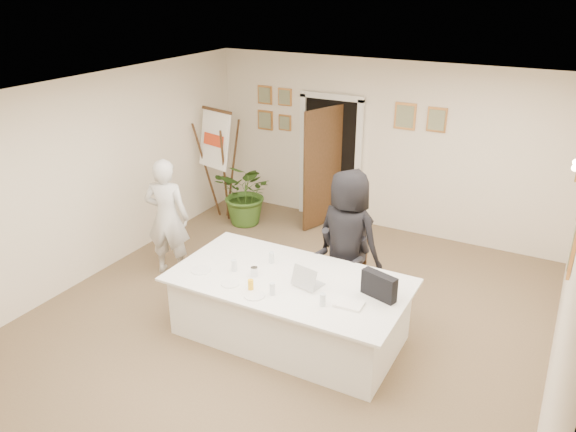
{
  "coord_description": "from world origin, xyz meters",
  "views": [
    {
      "loc": [
        2.85,
        -5.05,
        3.96
      ],
      "look_at": [
        -0.19,
        0.6,
        1.22
      ],
      "focal_mm": 35.0,
      "sensor_mm": 36.0,
      "label": 1
    }
  ],
  "objects_px": {
    "flip_chart": "(221,171)",
    "conference_table": "(289,307)",
    "potted_palm": "(247,193)",
    "paper_stack": "(349,304)",
    "oj_glass": "(251,285)",
    "laptop_bag": "(379,286)",
    "seated_man": "(346,253)",
    "standing_woman": "(348,240)",
    "laptop": "(308,273)",
    "standing_man": "(167,217)",
    "steel_jug": "(254,272)"
  },
  "relations": [
    {
      "from": "potted_palm",
      "to": "laptop",
      "type": "height_order",
      "value": "potted_palm"
    },
    {
      "from": "steel_jug",
      "to": "laptop",
      "type": "bearing_deg",
      "value": 11.41
    },
    {
      "from": "standing_woman",
      "to": "potted_palm",
      "type": "bearing_deg",
      "value": -20.99
    },
    {
      "from": "flip_chart",
      "to": "conference_table",
      "type": "bearing_deg",
      "value": -43.54
    },
    {
      "from": "seated_man",
      "to": "standing_man",
      "type": "relative_size",
      "value": 0.78
    },
    {
      "from": "flip_chart",
      "to": "standing_woman",
      "type": "xyz_separation_m",
      "value": [
        3.02,
        -1.59,
        0.03
      ]
    },
    {
      "from": "laptop",
      "to": "laptop_bag",
      "type": "height_order",
      "value": "laptop_bag"
    },
    {
      "from": "standing_woman",
      "to": "laptop_bag",
      "type": "distance_m",
      "value": 1.15
    },
    {
      "from": "seated_man",
      "to": "standing_woman",
      "type": "height_order",
      "value": "standing_woman"
    },
    {
      "from": "standing_man",
      "to": "laptop_bag",
      "type": "height_order",
      "value": "standing_man"
    },
    {
      "from": "laptop",
      "to": "potted_palm",
      "type": "bearing_deg",
      "value": 145.56
    },
    {
      "from": "conference_table",
      "to": "flip_chart",
      "type": "xyz_separation_m",
      "value": [
        -2.71,
        2.58,
        0.5
      ]
    },
    {
      "from": "seated_man",
      "to": "laptop_bag",
      "type": "relative_size",
      "value": 3.27
    },
    {
      "from": "laptop_bag",
      "to": "seated_man",
      "type": "bearing_deg",
      "value": 144.93
    },
    {
      "from": "conference_table",
      "to": "laptop_bag",
      "type": "bearing_deg",
      "value": 5.69
    },
    {
      "from": "potted_palm",
      "to": "steel_jug",
      "type": "relative_size",
      "value": 10.29
    },
    {
      "from": "laptop",
      "to": "seated_man",
      "type": "bearing_deg",
      "value": 102.33
    },
    {
      "from": "standing_woman",
      "to": "potted_palm",
      "type": "distance_m",
      "value": 2.99
    },
    {
      "from": "oj_glass",
      "to": "laptop_bag",
      "type": "bearing_deg",
      "value": 22.38
    },
    {
      "from": "standing_woman",
      "to": "laptop",
      "type": "xyz_separation_m",
      "value": [
        -0.06,
        -0.99,
        -0.01
      ]
    },
    {
      "from": "paper_stack",
      "to": "seated_man",
      "type": "bearing_deg",
      "value": 113.7
    },
    {
      "from": "standing_woman",
      "to": "laptop_bag",
      "type": "relative_size",
      "value": 4.52
    },
    {
      "from": "flip_chart",
      "to": "steel_jug",
      "type": "relative_size",
      "value": 17.52
    },
    {
      "from": "flip_chart",
      "to": "standing_man",
      "type": "distance_m",
      "value": 2.04
    },
    {
      "from": "laptop",
      "to": "laptop_bag",
      "type": "distance_m",
      "value": 0.8
    },
    {
      "from": "seated_man",
      "to": "oj_glass",
      "type": "relative_size",
      "value": 10.24
    },
    {
      "from": "seated_man",
      "to": "oj_glass",
      "type": "xyz_separation_m",
      "value": [
        -0.5,
        -1.54,
        0.17
      ]
    },
    {
      "from": "potted_palm",
      "to": "oj_glass",
      "type": "relative_size",
      "value": 8.71
    },
    {
      "from": "potted_palm",
      "to": "laptop",
      "type": "relative_size",
      "value": 3.31
    },
    {
      "from": "conference_table",
      "to": "oj_glass",
      "type": "relative_size",
      "value": 20.94
    },
    {
      "from": "seated_man",
      "to": "standing_man",
      "type": "xyz_separation_m",
      "value": [
        -2.5,
        -0.52,
        0.19
      ]
    },
    {
      "from": "standing_man",
      "to": "paper_stack",
      "type": "distance_m",
      "value": 3.18
    },
    {
      "from": "potted_palm",
      "to": "laptop",
      "type": "bearing_deg",
      "value": -46.68
    },
    {
      "from": "laptop",
      "to": "steel_jug",
      "type": "bearing_deg",
      "value": -156.35
    },
    {
      "from": "conference_table",
      "to": "potted_palm",
      "type": "height_order",
      "value": "potted_palm"
    },
    {
      "from": "potted_palm",
      "to": "standing_man",
      "type": "bearing_deg",
      "value": -91.72
    },
    {
      "from": "standing_woman",
      "to": "steel_jug",
      "type": "height_order",
      "value": "standing_woman"
    },
    {
      "from": "conference_table",
      "to": "laptop",
      "type": "distance_m",
      "value": 0.58
    },
    {
      "from": "steel_jug",
      "to": "flip_chart",
      "type": "bearing_deg",
      "value": 130.64
    },
    {
      "from": "paper_stack",
      "to": "steel_jug",
      "type": "xyz_separation_m",
      "value": [
        -1.21,
        0.07,
        0.04
      ]
    },
    {
      "from": "potted_palm",
      "to": "laptop_bag",
      "type": "distance_m",
      "value": 4.1
    },
    {
      "from": "standing_woman",
      "to": "oj_glass",
      "type": "height_order",
      "value": "standing_woman"
    },
    {
      "from": "standing_man",
      "to": "standing_woman",
      "type": "bearing_deg",
      "value": 170.47
    },
    {
      "from": "laptop",
      "to": "standing_woman",
      "type": "bearing_deg",
      "value": 99.04
    },
    {
      "from": "oj_glass",
      "to": "laptop",
      "type": "bearing_deg",
      "value": 40.46
    },
    {
      "from": "flip_chart",
      "to": "oj_glass",
      "type": "bearing_deg",
      "value": -50.68
    },
    {
      "from": "flip_chart",
      "to": "laptop",
      "type": "bearing_deg",
      "value": -41.09
    },
    {
      "from": "potted_palm",
      "to": "paper_stack",
      "type": "xyz_separation_m",
      "value": [
        3.02,
        -2.79,
        0.22
      ]
    },
    {
      "from": "conference_table",
      "to": "seated_man",
      "type": "distance_m",
      "value": 1.17
    },
    {
      "from": "laptop_bag",
      "to": "flip_chart",
      "type": "bearing_deg",
      "value": 163.4
    }
  ]
}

